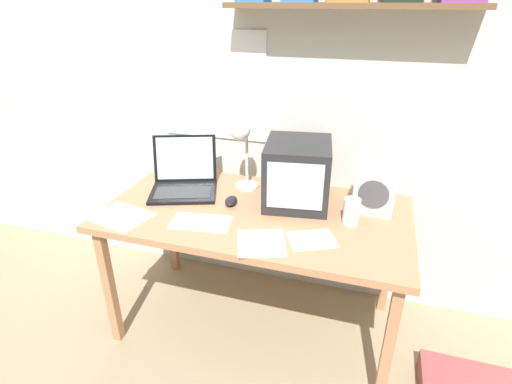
{
  "coord_description": "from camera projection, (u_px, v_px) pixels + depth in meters",
  "views": [
    {
      "loc": [
        0.51,
        -1.65,
        1.67
      ],
      "look_at": [
        0.0,
        0.0,
        0.83
      ],
      "focal_mm": 28.0,
      "sensor_mm": 36.0,
      "label": 1
    }
  ],
  "objects": [
    {
      "name": "desk_lamp",
      "position": [
        241.0,
        140.0,
        2.04
      ],
      "size": [
        0.13,
        0.18,
        0.4
      ],
      "rotation": [
        0.0,
        0.0,
        -0.2
      ],
      "color": "white",
      "rests_on": "corner_desk"
    },
    {
      "name": "corner_desk",
      "position": [
        256.0,
        221.0,
        2.0
      ],
      "size": [
        1.49,
        0.79,
        0.73
      ],
      "color": "#AE7953",
      "rests_on": "ground_plane"
    },
    {
      "name": "laptop",
      "position": [
        184.0,
        177.0,
        2.16
      ],
      "size": [
        0.43,
        0.42,
        0.27
      ],
      "rotation": [
        0.0,
        0.0,
        0.35
      ],
      "color": "black",
      "rests_on": "corner_desk"
    },
    {
      "name": "computer_mouse",
      "position": [
        231.0,
        201.0,
        2.02
      ],
      "size": [
        0.08,
        0.11,
        0.03
      ],
      "rotation": [
        0.0,
        0.0,
        0.15
      ],
      "color": "black",
      "rests_on": "corner_desk"
    },
    {
      "name": "crt_monitor",
      "position": [
        297.0,
        173.0,
        1.99
      ],
      "size": [
        0.36,
        0.4,
        0.31
      ],
      "rotation": [
        0.0,
        0.0,
        0.14
      ],
      "color": "#232326",
      "rests_on": "corner_desk"
    },
    {
      "name": "open_notebook",
      "position": [
        261.0,
        243.0,
        1.7
      ],
      "size": [
        0.26,
        0.27,
        0.0
      ],
      "rotation": [
        0.0,
        0.0,
        0.34
      ],
      "color": "white",
      "rests_on": "corner_desk"
    },
    {
      "name": "printed_handout",
      "position": [
        121.0,
        216.0,
        1.91
      ],
      "size": [
        0.3,
        0.26,
        0.0
      ],
      "rotation": [
        0.0,
        0.0,
        -0.21
      ],
      "color": "white",
      "rests_on": "corner_desk"
    },
    {
      "name": "juice_glass",
      "position": [
        351.0,
        212.0,
        1.84
      ],
      "size": [
        0.08,
        0.08,
        0.12
      ],
      "color": "white",
      "rests_on": "corner_desk"
    },
    {
      "name": "loose_paper_near_monitor",
      "position": [
        312.0,
        240.0,
        1.72
      ],
      "size": [
        0.24,
        0.22,
        0.0
      ],
      "rotation": [
        0.0,
        0.0,
        0.45
      ],
      "color": "white",
      "rests_on": "corner_desk"
    },
    {
      "name": "space_heater",
      "position": [
        376.0,
        187.0,
        1.91
      ],
      "size": [
        0.2,
        0.15,
        0.26
      ],
      "rotation": [
        0.0,
        0.0,
        -0.09
      ],
      "color": "white",
      "rests_on": "corner_desk"
    },
    {
      "name": "loose_paper_near_laptop",
      "position": [
        201.0,
        222.0,
        1.86
      ],
      "size": [
        0.3,
        0.19,
        0.0
      ],
      "rotation": [
        0.0,
        0.0,
        0.14
      ],
      "color": "white",
      "rests_on": "corner_desk"
    },
    {
      "name": "back_wall",
      "position": [
        284.0,
        73.0,
        2.11
      ],
      "size": [
        5.6,
        0.24,
        2.6
      ],
      "color": "silver",
      "rests_on": "ground_plane"
    },
    {
      "name": "ground_plane",
      "position": [
        256.0,
        322.0,
        2.29
      ],
      "size": [
        12.0,
        12.0,
        0.0
      ],
      "primitive_type": "plane",
      "color": "#9B8868"
    }
  ]
}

